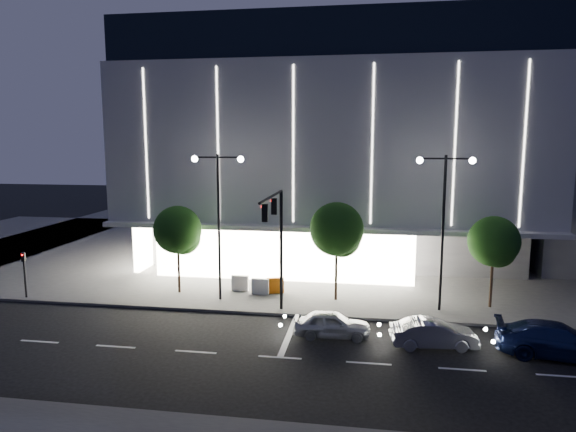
% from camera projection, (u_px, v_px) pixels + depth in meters
% --- Properties ---
extents(ground, '(160.00, 160.00, 0.00)m').
position_uv_depth(ground, '(245.00, 342.00, 25.14)').
color(ground, black).
rests_on(ground, ground).
extents(sidewalk_museum, '(70.00, 40.00, 0.15)m').
position_uv_depth(sidewalk_museum, '(358.00, 245.00, 47.81)').
color(sidewalk_museum, '#474747').
rests_on(sidewalk_museum, ground).
extents(museum, '(30.00, 25.80, 18.00)m').
position_uv_depth(museum, '(337.00, 146.00, 45.10)').
color(museum, '#4C4C51').
rests_on(museum, ground).
extents(traffic_mast, '(0.33, 5.89, 7.07)m').
position_uv_depth(traffic_mast, '(277.00, 230.00, 27.50)').
color(traffic_mast, black).
rests_on(traffic_mast, ground).
extents(street_lamp_west, '(3.16, 0.36, 9.00)m').
position_uv_depth(street_lamp_west, '(218.00, 205.00, 30.58)').
color(street_lamp_west, black).
rests_on(street_lamp_west, ground).
extents(street_lamp_east, '(3.16, 0.36, 9.00)m').
position_uv_depth(street_lamp_east, '(444.00, 210.00, 28.59)').
color(street_lamp_east, black).
rests_on(street_lamp_east, ground).
extents(ped_signal_far, '(0.22, 0.24, 3.00)m').
position_uv_depth(ped_signal_far, '(24.00, 270.00, 31.55)').
color(ped_signal_far, black).
rests_on(ped_signal_far, ground).
extents(tree_left, '(3.02, 3.02, 5.72)m').
position_uv_depth(tree_left, '(178.00, 232.00, 32.31)').
color(tree_left, black).
rests_on(tree_left, ground).
extents(tree_mid, '(3.25, 3.25, 6.15)m').
position_uv_depth(tree_mid, '(337.00, 232.00, 30.74)').
color(tree_mid, black).
rests_on(tree_mid, ground).
extents(tree_right, '(2.91, 2.91, 5.51)m').
position_uv_depth(tree_right, '(494.00, 244.00, 29.43)').
color(tree_right, black).
rests_on(tree_right, ground).
extents(car_lead, '(3.90, 1.69, 1.31)m').
position_uv_depth(car_lead, '(332.00, 324.00, 25.74)').
color(car_lead, '#A8ACB0').
rests_on(car_lead, ground).
extents(car_second, '(4.18, 1.84, 1.33)m').
position_uv_depth(car_second, '(434.00, 334.00, 24.45)').
color(car_second, '#B5B7BD').
rests_on(car_second, ground).
extents(car_third, '(5.59, 2.83, 1.55)m').
position_uv_depth(car_third, '(558.00, 340.00, 23.34)').
color(car_third, '#152050').
rests_on(car_third, ground).
extents(barrier_b, '(1.11, 0.32, 1.00)m').
position_uv_depth(barrier_b, '(260.00, 286.00, 32.36)').
color(barrier_b, silver).
rests_on(barrier_b, sidewalk_museum).
extents(barrier_c, '(1.12, 0.58, 1.00)m').
position_uv_depth(barrier_c, '(275.00, 286.00, 32.56)').
color(barrier_c, orange).
rests_on(barrier_c, sidewalk_museum).
extents(barrier_d, '(1.10, 0.26, 1.00)m').
position_uv_depth(barrier_d, '(240.00, 283.00, 33.10)').
color(barrier_d, silver).
rests_on(barrier_d, sidewalk_museum).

